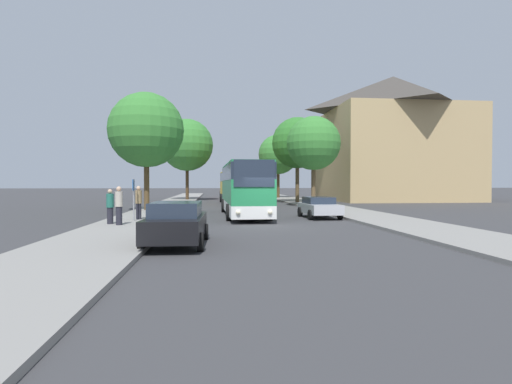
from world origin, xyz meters
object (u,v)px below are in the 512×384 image
Objects in this scene: tree_left_far at (187,145)px; bus_middle at (234,186)px; bus_stop_sign at (134,194)px; tree_right_near at (278,154)px; tree_left_near at (146,130)px; parked_car_right_near at (319,207)px; bus_front at (244,188)px; parked_car_left_curb at (177,223)px; bus_rear at (230,186)px; pedestrian_waiting_far at (119,205)px; pedestrian_waiting_near at (110,206)px; tree_right_mid at (314,143)px; pedestrian_walking_back at (139,202)px; tree_right_far at (297,143)px.

bus_middle is at bearing -56.23° from tree_left_far.
bus_stop_sign is 36.50m from tree_right_near.
bus_middle is at bearing 56.63° from tree_left_near.
tree_left_near reaches higher than parked_car_right_near.
parked_car_left_curb is at bearing -106.10° from bus_front.
tree_left_far reaches higher than bus_middle.
pedestrian_waiting_far is (-6.91, -36.40, -0.65)m from bus_rear.
pedestrian_waiting_near is 21.35m from tree_right_mid.
pedestrian_walking_back reaches higher than parked_car_left_curb.
bus_front is at bearing 8.91° from pedestrian_waiting_near.
tree_right_near reaches higher than bus_rear.
pedestrian_waiting_near is (-7.35, -21.66, -0.81)m from bus_middle.
tree_left_far reaches higher than tree_right_far.
bus_front is 9.54m from tree_left_near.
pedestrian_waiting_far is at bearing -121.51° from tree_right_far.
tree_right_mid reaches higher than bus_stop_sign.
tree_left_far is (-5.63, -5.95, 5.18)m from bus_rear.
parked_car_left_curb is 18.23m from tree_left_near.
tree_right_far is (-0.14, -13.74, 0.25)m from tree_right_near.
bus_stop_sign is (-3.06, 8.07, 0.78)m from parked_car_left_curb.
bus_rear is 16.45m from tree_right_far.
parked_car_left_curb is at bearing -95.68° from bus_rear.
tree_right_far reaches higher than bus_middle.
tree_right_near is at bearing 90.01° from tree_right_mid.
tree_left_far is 1.10× the size of tree_right_far.
bus_front is 1.02× the size of bus_middle.
tree_right_mid is (0.00, -20.16, -0.42)m from tree_right_near.
pedestrian_waiting_near is at bearing 38.34° from pedestrian_walking_back.
bus_front is at bearing -103.58° from tree_right_near.
tree_right_near is at bearing 36.95° from pedestrian_waiting_near.
tree_right_mid is 6.46m from tree_right_far.
tree_left_far is (-5.51, 8.24, 5.10)m from bus_middle.
tree_right_far is (13.30, 19.87, 4.91)m from bus_stop_sign.
bus_front is 2.92× the size of parked_car_right_near.
tree_right_mid is at bearing 17.76° from tree_left_near.
bus_rear is 34.80m from bus_stop_sign.
pedestrian_walking_back is (-6.26, -3.51, -0.74)m from bus_front.
tree_left_far is (1.85, 29.90, 5.91)m from pedestrian_waiting_near.
parked_car_left_curb is at bearing -110.12° from tree_right_far.
tree_right_mid reaches higher than parked_car_left_curb.
tree_right_near is (6.79, -0.54, 4.49)m from bus_rear.
tree_left_near reaches higher than tree_right_near.
tree_left_far is at bearing -71.30° from parked_car_right_near.
bus_middle is at bearing 88.26° from bus_front.
parked_car_left_curb is 2.38× the size of pedestrian_waiting_far.
bus_middle is at bearing -105.81° from pedestrian_waiting_far.
bus_rear is at bearing 108.18° from tree_right_mid.
bus_stop_sign is 0.96m from pedestrian_walking_back.
tree_right_far is at bearing 64.79° from bus_front.
tree_right_mid is (14.27, 15.14, 4.79)m from pedestrian_waiting_near.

